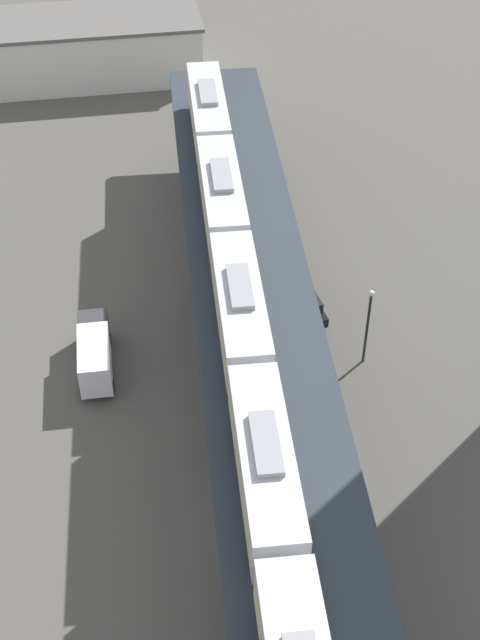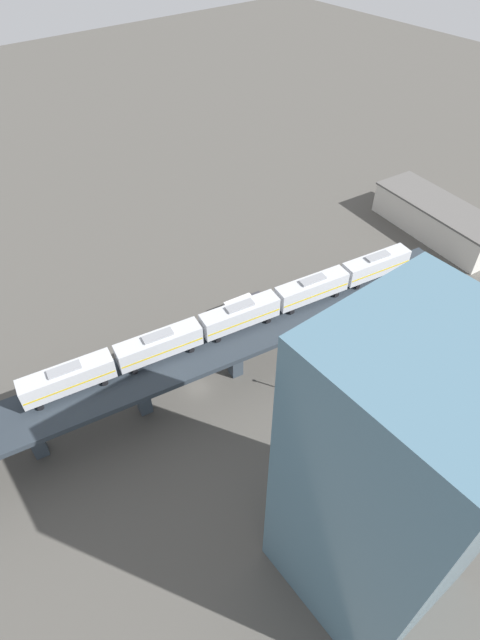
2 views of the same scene
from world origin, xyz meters
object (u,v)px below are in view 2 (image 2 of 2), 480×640
Objects in this scene: street_car_black at (319,363)px; warehouse_building at (438,219)px; subway_train at (240,315)px; delivery_truck at (244,306)px; office_tower at (392,486)px; street_car_silver at (369,331)px; street_lamp at (303,377)px.

street_car_black is 0.15× the size of warehouse_building.
subway_train reaches higher than delivery_truck.
subway_train is 1.72× the size of office_tower.
street_car_black is at bearing -75.47° from warehouse_building.
street_car_silver is 0.62× the size of delivery_truck.
delivery_truck is at bearing -174.95° from street_car_black.
warehouse_building is (-12.06, 34.62, 2.47)m from street_car_silver.
street_car_black is at bearing 144.78° from office_tower.
warehouse_building is (-12.03, 46.39, 2.47)m from street_car_black.
warehouse_building is 74.92m from office_tower.
office_tower reaches higher than street_car_black.
delivery_truck reaches higher than street_car_black.
subway_train is 13.41× the size of street_car_silver.
street_car_black is 0.65× the size of street_lamp.
warehouse_building reaches higher than street_car_black.
office_tower reaches higher than warehouse_building.
office_tower is (24.53, -29.12, 17.06)m from street_car_silver.
street_car_black is at bearing 48.77° from subway_train.
street_car_silver is at bearing 89.84° from street_car_black.
subway_train is at bearing -41.26° from delivery_truck.
warehouse_building is at bearing 119.86° from office_tower.
warehouse_building is 0.82× the size of office_tower.
subway_train is 34.52m from office_tower.
warehouse_building is (-14.43, 52.46, -0.70)m from street_lamp.
subway_train is 13.76× the size of street_car_black.
delivery_truck is 0.21× the size of office_tower.
warehouse_building is at bearing 93.92° from subway_train.
subway_train reaches higher than street_car_silver.
delivery_truck is at bearing 159.23° from office_tower.
street_car_silver is at bearing 68.71° from subway_train.
warehouse_building reaches higher than delivery_truck.
street_car_black is 47.99m from warehouse_building.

